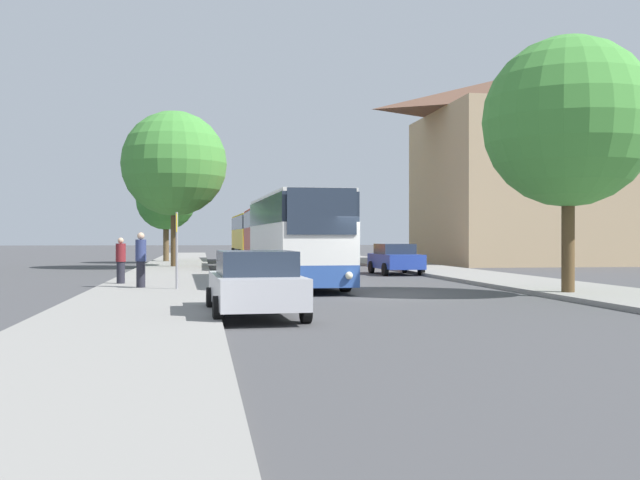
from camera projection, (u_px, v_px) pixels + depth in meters
The scene contains 15 objects.
ground_plane at pixel (373, 295), 23.83m from camera, with size 300.00×300.00×0.00m, color #424244.
sidewalk_left at pixel (149, 296), 22.73m from camera, with size 4.00×120.00×0.15m, color gray.
sidewalk_right at pixel (578, 290), 24.93m from camera, with size 4.00×120.00×0.15m, color gray.
building_right_background at pixel (583, 162), 52.85m from camera, with size 21.67×13.07×14.41m.
bus_front at pixel (295, 238), 28.29m from camera, with size 2.94×10.91×3.40m.
bus_middle at pixel (271, 237), 42.27m from camera, with size 2.78×11.39×3.46m.
bus_rear at pixel (253, 237), 56.09m from camera, with size 2.99×11.41×3.50m.
parked_car_left_curb at pixel (255, 283), 17.14m from camera, with size 2.22×4.42×1.54m.
parked_car_right_near at pixel (395, 258), 37.16m from camera, with size 2.11×4.21×1.52m.
bus_stop_sign at pixel (177, 241), 24.55m from camera, with size 0.08×0.45×2.52m.
pedestrian_waiting_near at pixel (141, 259), 25.31m from camera, with size 0.36×0.36×1.86m.
pedestrian_waiting_far at pixel (121, 260), 27.44m from camera, with size 0.36×0.36×1.68m.
tree_left_near at pixel (174, 164), 43.63m from camera, with size 6.13×6.13×9.07m.
tree_left_far at pixel (166, 200), 52.95m from camera, with size 4.19×4.19×6.41m.
tree_right_near at pixel (568, 122), 23.14m from camera, with size 5.28×5.28×7.91m.
Camera 1 is at (-5.42, -23.26, 1.85)m, focal length 42.00 mm.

